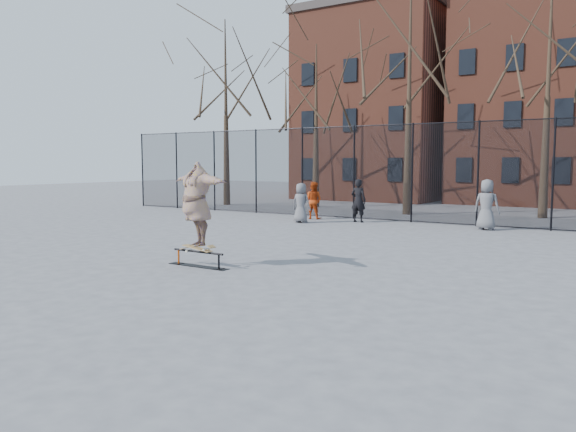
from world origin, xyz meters
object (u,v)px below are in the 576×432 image
Objects in this scene: skate_rail at (198,260)px; bystander_extra at (487,205)px; bystander_grey at (301,203)px; bystander_red at (313,200)px; skater at (197,205)px; bystander_black at (358,201)px; skateboard at (197,249)px.

bystander_extra is (3.87, 11.01, 0.77)m from skate_rail.
bystander_red is (-0.35, 1.58, -0.00)m from bystander_grey.
bystander_black is (-1.14, 10.89, -0.57)m from skater.
bystander_grey is 1.00× the size of bystander_red.
bystander_grey is at bearing 107.48° from skateboard.
bystander_grey is 0.88× the size of bystander_extra.
bystander_extra is (6.86, 1.58, 0.11)m from bystander_grey.
bystander_red is (-3.32, 11.01, 0.38)m from skateboard.
skater is 9.91m from bystander_grey.
bystander_red is (-3.34, 11.01, 0.65)m from skate_rail.
skater is at bearing -180.00° from skate_rail.
skate_rail is 1.06× the size of bystander_red.
bystander_grey is at bearing 130.63° from skater.
skater reaches higher than bystander_black.
skate_rail is 0.92× the size of bystander_extra.
bystander_black is at bearing 96.07° from skate_rail.
skater is 1.50× the size of bystander_grey.
skateboard is 0.53× the size of bystander_red.
bystander_red is at bearing 3.08° from bystander_extra.
bystander_red reaches higher than skateboard.
bystander_black is 2.19m from bystander_red.
skate_rail is at bearing 0.00° from skateboard.
bystander_grey is (-2.97, 9.43, -0.65)m from skater.
bystander_grey is 2.34m from bystander_black.
skate_rail is at bearing 95.14° from bystander_black.
skater is at bearing 73.60° from bystander_extra.
bystander_red is at bearing -4.04° from bystander_black.
skater is (-0.02, -0.00, 1.31)m from skate_rail.
bystander_extra is at bearing -169.26° from bystander_grey.
skateboard is 9.89m from bystander_grey.
skater reaches higher than skateboard.
bystander_red reaches higher than skate_rail.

